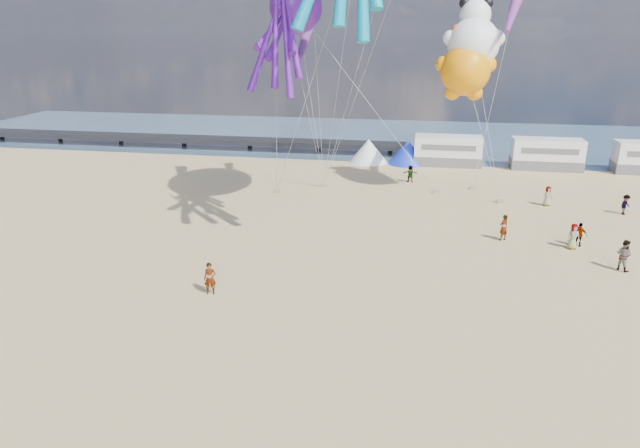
# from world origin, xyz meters

# --- Properties ---
(ground) EXTENTS (120.00, 120.00, 0.00)m
(ground) POSITION_xyz_m (0.00, 0.00, 0.00)
(ground) COLOR #D2B579
(ground) RESTS_ON ground
(water) EXTENTS (120.00, 120.00, 0.00)m
(water) POSITION_xyz_m (0.00, 55.00, 0.02)
(water) COLOR #3B5771
(water) RESTS_ON ground
(pier) EXTENTS (60.00, 3.00, 0.50)m
(pier) POSITION_xyz_m (-28.00, 44.00, 1.00)
(pier) COLOR black
(pier) RESTS_ON ground
(motorhome_0) EXTENTS (6.60, 2.50, 3.00)m
(motorhome_0) POSITION_xyz_m (6.00, 40.00, 1.50)
(motorhome_0) COLOR silver
(motorhome_0) RESTS_ON ground
(motorhome_1) EXTENTS (6.60, 2.50, 3.00)m
(motorhome_1) POSITION_xyz_m (15.50, 40.00, 1.50)
(motorhome_1) COLOR silver
(motorhome_1) RESTS_ON ground
(tent_white) EXTENTS (4.00, 4.00, 2.40)m
(tent_white) POSITION_xyz_m (-2.00, 40.00, 1.20)
(tent_white) COLOR white
(tent_white) RESTS_ON ground
(tent_blue) EXTENTS (4.00, 4.00, 2.40)m
(tent_blue) POSITION_xyz_m (2.00, 40.00, 1.20)
(tent_blue) COLOR #1933CC
(tent_blue) RESTS_ON ground
(standing_person) EXTENTS (0.71, 0.55, 1.71)m
(standing_person) POSITION_xyz_m (-6.85, 7.31, 0.85)
(standing_person) COLOR tan
(standing_person) RESTS_ON ground
(beachgoer_0) EXTENTS (0.68, 0.57, 1.57)m
(beachgoer_0) POSITION_xyz_m (13.28, 26.94, 0.79)
(beachgoer_0) COLOR #7F6659
(beachgoer_0) RESTS_ON ground
(beachgoer_1) EXTENTS (1.04, 1.05, 1.83)m
(beachgoer_1) POSITION_xyz_m (15.10, 14.47, 0.91)
(beachgoer_1) COLOR #7F6659
(beachgoer_1) RESTS_ON ground
(beachgoer_2) EXTENTS (0.93, 0.93, 1.52)m
(beachgoer_2) POSITION_xyz_m (18.52, 25.63, 0.76)
(beachgoer_2) COLOR #7F6659
(beachgoer_2) RESTS_ON ground
(beachgoer_3) EXTENTS (1.17, 0.99, 1.57)m
(beachgoer_3) POSITION_xyz_m (13.57, 18.03, 0.78)
(beachgoer_3) COLOR #7F6659
(beachgoer_3) RESTS_ON ground
(beachgoer_4) EXTENTS (0.93, 0.45, 1.54)m
(beachgoer_4) POSITION_xyz_m (2.56, 32.48, 0.77)
(beachgoer_4) COLOR #7F6659
(beachgoer_4) RESTS_ON ground
(beachgoer_5) EXTENTS (1.61, 1.37, 1.74)m
(beachgoer_5) POSITION_xyz_m (8.99, 18.31, 0.87)
(beachgoer_5) COLOR #7F6659
(beachgoer_5) RESTS_ON ground
(beachgoer_6) EXTENTS (0.68, 0.53, 1.65)m
(beachgoer_6) POSITION_xyz_m (13.08, 17.49, 0.83)
(beachgoer_6) COLOR #7F6659
(beachgoer_6) RESTS_ON ground
(sandbag_a) EXTENTS (0.50, 0.35, 0.22)m
(sandbag_a) POSITION_xyz_m (-8.37, 26.80, 0.11)
(sandbag_a) COLOR gray
(sandbag_a) RESTS_ON ground
(sandbag_b) EXTENTS (0.50, 0.35, 0.22)m
(sandbag_b) POSITION_xyz_m (4.86, 29.04, 0.11)
(sandbag_b) COLOR gray
(sandbag_b) RESTS_ON ground
(sandbag_c) EXTENTS (0.50, 0.35, 0.22)m
(sandbag_c) POSITION_xyz_m (9.80, 27.14, 0.11)
(sandbag_c) COLOR gray
(sandbag_c) RESTS_ON ground
(sandbag_d) EXTENTS (0.50, 0.35, 0.22)m
(sandbag_d) POSITION_xyz_m (7.96, 30.99, 0.11)
(sandbag_d) COLOR gray
(sandbag_d) RESTS_ON ground
(sandbag_e) EXTENTS (0.50, 0.35, 0.22)m
(sandbag_e) POSITION_xyz_m (-4.77, 29.29, 0.11)
(sandbag_e) COLOR gray
(sandbag_e) RESTS_ON ground
(kite_octopus_purple) EXTENTS (4.17, 8.76, 9.78)m
(kite_octopus_purple) POSITION_xyz_m (-5.72, 23.29, 14.48)
(kite_octopus_purple) COLOR #50108D
(kite_panda) EXTENTS (5.60, 5.39, 6.67)m
(kite_panda) POSITION_xyz_m (6.84, 28.56, 11.99)
(kite_panda) COLOR white
(kite_teddy_orange) EXTENTS (4.84, 4.58, 6.59)m
(kite_teddy_orange) POSITION_xyz_m (6.36, 27.90, 10.12)
(kite_teddy_orange) COLOR orange
(windsock_mid) EXTENTS (2.50, 6.82, 6.77)m
(windsock_mid) POSITION_xyz_m (9.60, 29.30, 14.32)
(windsock_mid) COLOR red
(windsock_right) EXTENTS (1.21, 5.57, 5.53)m
(windsock_right) POSITION_xyz_m (-6.27, 27.96, 11.74)
(windsock_right) COLOR red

